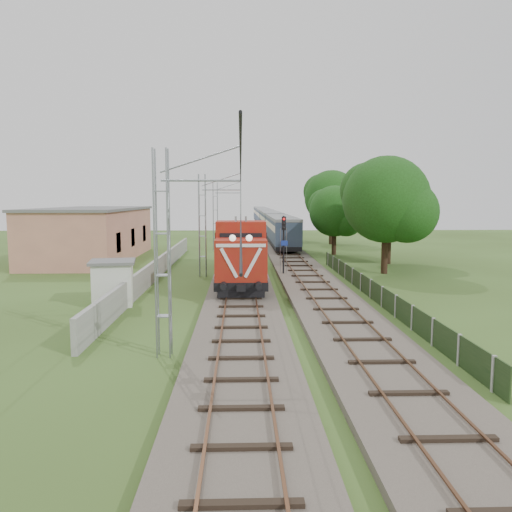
{
  "coord_description": "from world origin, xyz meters",
  "views": [
    {
      "loc": [
        0.0,
        -27.02,
        6.12
      ],
      "look_at": [
        1.04,
        7.02,
        2.2
      ],
      "focal_mm": 35.0,
      "sensor_mm": 36.0,
      "label": 1
    }
  ],
  "objects_px": {
    "locomotive": "(241,249)",
    "relay_hut": "(113,282)",
    "coach_rake": "(267,218)",
    "signal_post": "(284,235)"
  },
  "relations": [
    {
      "from": "locomotive",
      "to": "relay_hut",
      "type": "xyz_separation_m",
      "value": [
        -7.4,
        -8.59,
        -1.03
      ]
    },
    {
      "from": "locomotive",
      "to": "coach_rake",
      "type": "xyz_separation_m",
      "value": [
        5.0,
        57.37,
        0.08
      ]
    },
    {
      "from": "coach_rake",
      "to": "signal_post",
      "type": "height_order",
      "value": "signal_post"
    },
    {
      "from": "locomotive",
      "to": "coach_rake",
      "type": "distance_m",
      "value": 57.59
    },
    {
      "from": "locomotive",
      "to": "relay_hut",
      "type": "relative_size",
      "value": 6.25
    },
    {
      "from": "locomotive",
      "to": "signal_post",
      "type": "height_order",
      "value": "locomotive"
    },
    {
      "from": "coach_rake",
      "to": "relay_hut",
      "type": "height_order",
      "value": "coach_rake"
    },
    {
      "from": "locomotive",
      "to": "relay_hut",
      "type": "distance_m",
      "value": 11.38
    },
    {
      "from": "coach_rake",
      "to": "signal_post",
      "type": "distance_m",
      "value": 56.11
    },
    {
      "from": "coach_rake",
      "to": "relay_hut",
      "type": "bearing_deg",
      "value": -100.65
    }
  ]
}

